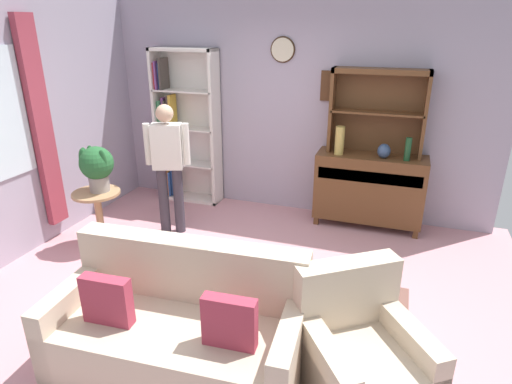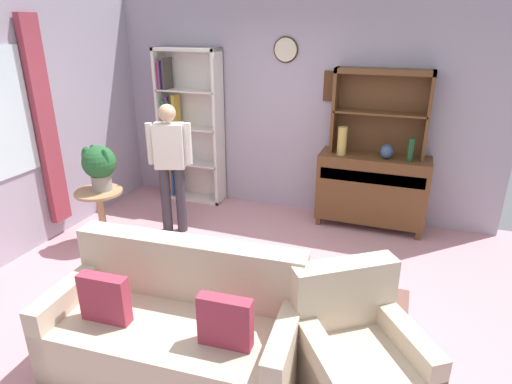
{
  "view_description": "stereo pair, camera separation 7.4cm",
  "coord_description": "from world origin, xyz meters",
  "px_view_note": "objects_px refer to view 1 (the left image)",
  "views": [
    {
      "loc": [
        1.3,
        -3.29,
        2.4
      ],
      "look_at": [
        0.1,
        0.2,
        0.95
      ],
      "focal_mm": 30.27,
      "sensor_mm": 36.0,
      "label": 1
    },
    {
      "loc": [
        1.37,
        -3.26,
        2.4
      ],
      "look_at": [
        0.1,
        0.2,
        0.95
      ],
      "focal_mm": 30.27,
      "sensor_mm": 36.0,
      "label": 2
    }
  ],
  "objects_px": {
    "armchair_floral": "(360,356)",
    "plant_stand": "(99,213)",
    "vase_round": "(384,151)",
    "potted_plant_large": "(96,165)",
    "person_reading": "(168,161)",
    "sideboard": "(369,187)",
    "couch_floral": "(180,329)",
    "sideboard_hutch": "(379,100)",
    "bookshelf": "(182,130)",
    "bottle_wine": "(408,149)",
    "vase_tall": "(340,141)"
  },
  "relations": [
    {
      "from": "armchair_floral",
      "to": "plant_stand",
      "type": "height_order",
      "value": "armchair_floral"
    },
    {
      "from": "vase_round",
      "to": "potted_plant_large",
      "type": "height_order",
      "value": "potted_plant_large"
    },
    {
      "from": "armchair_floral",
      "to": "potted_plant_large",
      "type": "height_order",
      "value": "potted_plant_large"
    },
    {
      "from": "person_reading",
      "to": "armchair_floral",
      "type": "bearing_deg",
      "value": -36.09
    },
    {
      "from": "sideboard",
      "to": "couch_floral",
      "type": "bearing_deg",
      "value": -110.26
    },
    {
      "from": "sideboard",
      "to": "sideboard_hutch",
      "type": "distance_m",
      "value": 1.06
    },
    {
      "from": "sideboard",
      "to": "person_reading",
      "type": "distance_m",
      "value": 2.45
    },
    {
      "from": "bookshelf",
      "to": "sideboard_hutch",
      "type": "height_order",
      "value": "bookshelf"
    },
    {
      "from": "bottle_wine",
      "to": "couch_floral",
      "type": "height_order",
      "value": "bottle_wine"
    },
    {
      "from": "bookshelf",
      "to": "vase_tall",
      "type": "relative_size",
      "value": 6.21
    },
    {
      "from": "sideboard_hutch",
      "to": "armchair_floral",
      "type": "xyz_separation_m",
      "value": [
        0.21,
        -2.83,
        -1.27
      ]
    },
    {
      "from": "vase_tall",
      "to": "plant_stand",
      "type": "distance_m",
      "value": 2.91
    },
    {
      "from": "armchair_floral",
      "to": "person_reading",
      "type": "distance_m",
      "value": 3.08
    },
    {
      "from": "armchair_floral",
      "to": "person_reading",
      "type": "bearing_deg",
      "value": 143.91
    },
    {
      "from": "sideboard_hutch",
      "to": "potted_plant_large",
      "type": "distance_m",
      "value": 3.28
    },
    {
      "from": "bookshelf",
      "to": "person_reading",
      "type": "relative_size",
      "value": 1.35
    },
    {
      "from": "sideboard_hutch",
      "to": "couch_floral",
      "type": "distance_m",
      "value": 3.43
    },
    {
      "from": "potted_plant_large",
      "to": "sideboard_hutch",
      "type": "bearing_deg",
      "value": 29.53
    },
    {
      "from": "bookshelf",
      "to": "armchair_floral",
      "type": "xyz_separation_m",
      "value": [
        2.8,
        -2.81,
        -0.72
      ]
    },
    {
      "from": "sideboard",
      "to": "potted_plant_large",
      "type": "xyz_separation_m",
      "value": [
        -2.81,
        -1.48,
        0.44
      ]
    },
    {
      "from": "person_reading",
      "to": "sideboard_hutch",
      "type": "bearing_deg",
      "value": 25.43
    },
    {
      "from": "sideboard_hutch",
      "to": "armchair_floral",
      "type": "bearing_deg",
      "value": -85.81
    },
    {
      "from": "armchair_floral",
      "to": "sideboard_hutch",
      "type": "bearing_deg",
      "value": 94.19
    },
    {
      "from": "armchair_floral",
      "to": "potted_plant_large",
      "type": "distance_m",
      "value": 3.33
    },
    {
      "from": "vase_tall",
      "to": "person_reading",
      "type": "height_order",
      "value": "person_reading"
    },
    {
      "from": "bookshelf",
      "to": "vase_tall",
      "type": "bearing_deg",
      "value": -4.33
    },
    {
      "from": "sideboard",
      "to": "couch_floral",
      "type": "distance_m",
      "value": 3.1
    },
    {
      "from": "sideboard_hutch",
      "to": "plant_stand",
      "type": "xyz_separation_m",
      "value": [
        -2.83,
        -1.64,
        -1.15
      ]
    },
    {
      "from": "bookshelf",
      "to": "vase_round",
      "type": "relative_size",
      "value": 12.35
    },
    {
      "from": "bookshelf",
      "to": "sideboard",
      "type": "relative_size",
      "value": 1.62
    },
    {
      "from": "vase_round",
      "to": "plant_stand",
      "type": "distance_m",
      "value": 3.35
    },
    {
      "from": "armchair_floral",
      "to": "person_reading",
      "type": "xyz_separation_m",
      "value": [
        -2.44,
        1.78,
        0.62
      ]
    },
    {
      "from": "vase_tall",
      "to": "plant_stand",
      "type": "height_order",
      "value": "vase_tall"
    },
    {
      "from": "sideboard_hutch",
      "to": "person_reading",
      "type": "relative_size",
      "value": 0.71
    },
    {
      "from": "couch_floral",
      "to": "person_reading",
      "type": "relative_size",
      "value": 1.19
    },
    {
      "from": "bookshelf",
      "to": "couch_floral",
      "type": "distance_m",
      "value": 3.42
    },
    {
      "from": "bottle_wine",
      "to": "sideboard_hutch",
      "type": "bearing_deg",
      "value": 153.04
    },
    {
      "from": "bookshelf",
      "to": "bottle_wine",
      "type": "distance_m",
      "value": 2.98
    },
    {
      "from": "sideboard_hutch",
      "to": "vase_tall",
      "type": "bearing_deg",
      "value": -154.11
    },
    {
      "from": "vase_round",
      "to": "couch_floral",
      "type": "relative_size",
      "value": 0.09
    },
    {
      "from": "armchair_floral",
      "to": "couch_floral",
      "type": "bearing_deg",
      "value": -172.15
    },
    {
      "from": "vase_tall",
      "to": "bottle_wine",
      "type": "bearing_deg",
      "value": -0.66
    },
    {
      "from": "sideboard_hutch",
      "to": "person_reading",
      "type": "height_order",
      "value": "sideboard_hutch"
    },
    {
      "from": "couch_floral",
      "to": "vase_tall",
      "type": "bearing_deg",
      "value": 76.43
    },
    {
      "from": "sideboard",
      "to": "armchair_floral",
      "type": "relative_size",
      "value": 1.21
    },
    {
      "from": "plant_stand",
      "to": "potted_plant_large",
      "type": "height_order",
      "value": "potted_plant_large"
    },
    {
      "from": "bottle_wine",
      "to": "bookshelf",
      "type": "bearing_deg",
      "value": 176.63
    },
    {
      "from": "plant_stand",
      "to": "potted_plant_large",
      "type": "bearing_deg",
      "value": 68.98
    },
    {
      "from": "bottle_wine",
      "to": "armchair_floral",
      "type": "relative_size",
      "value": 0.25
    },
    {
      "from": "bottle_wine",
      "to": "potted_plant_large",
      "type": "distance_m",
      "value": 3.49
    }
  ]
}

